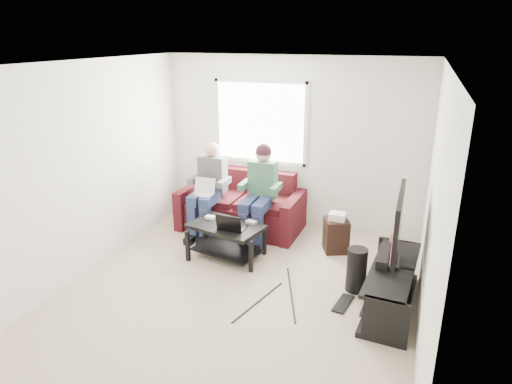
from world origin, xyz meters
TOP-DOWN VIEW (x-y plane):
  - floor at (0.00, 0.00)m, footprint 4.50×4.50m
  - ceiling at (0.00, 0.00)m, footprint 4.50×4.50m
  - wall_back at (0.00, 2.25)m, footprint 4.50×0.00m
  - wall_front at (0.00, -2.25)m, footprint 4.50×0.00m
  - wall_left at (-2.00, 0.00)m, footprint 0.00×4.50m
  - wall_right at (2.00, 0.00)m, footprint 0.00×4.50m
  - window at (-0.50, 2.23)m, footprint 1.48×0.04m
  - sofa at (-0.65, 1.82)m, footprint 1.87×0.94m
  - person_left at (-1.05, 1.49)m, footprint 0.40×0.71m
  - person_right at (-0.25, 1.51)m, footprint 0.40×0.71m
  - laptop_silver at (-1.05, 1.29)m, footprint 0.33×0.23m
  - coffee_table at (-0.47, 0.79)m, footprint 1.07×0.79m
  - laptop_black at (-0.35, 0.71)m, footprint 0.36×0.28m
  - controller_a at (-0.75, 0.91)m, footprint 0.15×0.10m
  - controller_b at (-0.57, 0.97)m, footprint 0.16×0.13m
  - controller_c at (-0.17, 0.94)m, footprint 0.16×0.12m
  - tv_stand at (1.70, 0.34)m, footprint 0.56×1.50m
  - tv at (1.70, 0.44)m, footprint 0.12×1.10m
  - soundbar at (1.58, 0.44)m, footprint 0.12×0.50m
  - drink_cup at (1.65, 0.97)m, footprint 0.08×0.08m
  - console_white at (1.70, -0.06)m, footprint 0.30×0.22m
  - console_grey at (1.70, 0.64)m, footprint 0.34×0.26m
  - console_black at (1.70, 0.29)m, footprint 0.38×0.30m
  - subwoofer at (1.29, 0.54)m, footprint 0.23×0.23m
  - keyboard_floor at (1.21, 0.18)m, footprint 0.20×0.42m
  - end_table at (0.88, 1.49)m, footprint 0.32×0.32m

SIDE VIEW (x-z plane):
  - floor at x=0.00m, z-range 0.00..0.00m
  - keyboard_floor at x=1.21m, z-range 0.00..0.02m
  - tv_stand at x=1.70m, z-range -0.03..0.46m
  - end_table at x=0.88m, z-range -0.03..0.54m
  - subwoofer at x=1.29m, z-range 0.00..0.53m
  - console_white at x=1.70m, z-range 0.26..0.32m
  - console_black at x=1.70m, z-range 0.26..0.33m
  - console_grey at x=1.70m, z-range 0.26..0.34m
  - sofa at x=-0.65m, z-range -0.11..0.76m
  - coffee_table at x=-0.47m, z-range 0.11..0.59m
  - controller_a at x=-0.75m, z-range 0.48..0.52m
  - controller_b at x=-0.57m, z-range 0.48..0.52m
  - controller_c at x=-0.17m, z-range 0.48..0.52m
  - soundbar at x=1.58m, z-range 0.49..0.59m
  - drink_cup at x=1.65m, z-range 0.49..0.61m
  - laptop_black at x=-0.35m, z-range 0.48..0.72m
  - laptop_silver at x=-1.05m, z-range 0.61..0.85m
  - person_left at x=-1.05m, z-range 0.07..1.43m
  - person_right at x=-0.25m, z-range 0.11..1.51m
  - tv at x=1.70m, z-range 0.54..1.35m
  - wall_back at x=0.00m, z-range -0.95..3.55m
  - wall_front at x=0.00m, z-range -0.95..3.55m
  - wall_left at x=-2.00m, z-range -0.95..3.55m
  - wall_right at x=2.00m, z-range -0.95..3.55m
  - window at x=-0.50m, z-range 0.96..2.24m
  - ceiling at x=0.00m, z-range 2.60..2.60m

